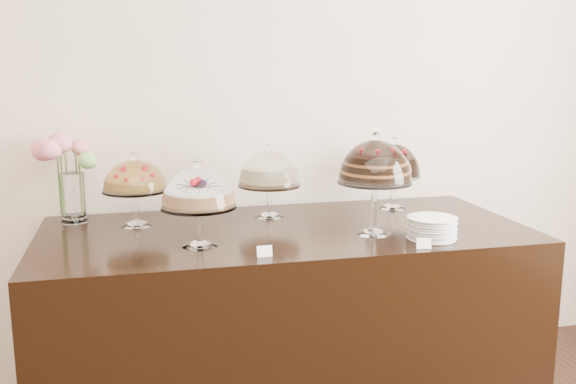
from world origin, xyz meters
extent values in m
cube|color=beige|center=(0.00, 3.00, 1.50)|extent=(5.00, 0.04, 3.00)
cube|color=black|center=(0.13, 2.45, 0.45)|extent=(2.20, 1.00, 0.90)
cone|color=white|center=(-0.28, 2.25, 0.91)|extent=(0.15, 0.15, 0.02)
cylinder|color=white|center=(-0.28, 2.25, 0.99)|extent=(0.03, 0.03, 0.14)
cylinder|color=white|center=(-0.28, 2.25, 1.07)|extent=(0.31, 0.31, 0.01)
cylinder|color=tan|center=(-0.28, 2.25, 1.10)|extent=(0.25, 0.25, 0.05)
sphere|color=red|center=(-0.21, 2.27, 1.14)|extent=(0.02, 0.02, 0.02)
sphere|color=red|center=(-0.33, 2.30, 1.14)|extent=(0.02, 0.02, 0.02)
sphere|color=red|center=(-0.29, 2.18, 1.14)|extent=(0.02, 0.02, 0.02)
sphere|color=white|center=(-0.28, 2.25, 1.24)|extent=(0.04, 0.04, 0.04)
cone|color=white|center=(0.49, 2.27, 0.91)|extent=(0.15, 0.15, 0.02)
cylinder|color=white|center=(0.49, 2.27, 1.03)|extent=(0.03, 0.03, 0.20)
cylinder|color=white|center=(0.49, 2.27, 1.14)|extent=(0.33, 0.33, 0.01)
cylinder|color=black|center=(0.49, 2.27, 1.20)|extent=(0.25, 0.25, 0.11)
sphere|color=red|center=(0.55, 2.29, 1.26)|extent=(0.02, 0.02, 0.02)
sphere|color=red|center=(0.50, 2.33, 1.26)|extent=(0.02, 0.02, 0.02)
sphere|color=red|center=(0.44, 2.31, 1.26)|extent=(0.02, 0.02, 0.02)
sphere|color=red|center=(0.42, 2.25, 1.26)|extent=(0.02, 0.02, 0.02)
sphere|color=red|center=(0.47, 2.20, 1.26)|extent=(0.02, 0.02, 0.02)
sphere|color=red|center=(0.54, 2.22, 1.26)|extent=(0.02, 0.02, 0.02)
sphere|color=white|center=(0.49, 2.27, 1.33)|extent=(0.04, 0.04, 0.04)
cone|color=white|center=(0.11, 2.69, 0.91)|extent=(0.15, 0.15, 0.02)
cylinder|color=white|center=(0.11, 2.69, 0.99)|extent=(0.03, 0.03, 0.13)
cylinder|color=white|center=(0.11, 2.69, 1.06)|extent=(0.31, 0.31, 0.01)
cylinder|color=#F4E9BD|center=(0.11, 2.69, 1.10)|extent=(0.25, 0.25, 0.07)
sphere|color=white|center=(0.11, 2.69, 1.24)|extent=(0.04, 0.04, 0.04)
cone|color=white|center=(0.77, 2.73, 0.91)|extent=(0.15, 0.15, 0.02)
cylinder|color=white|center=(0.77, 2.73, 1.00)|extent=(0.03, 0.03, 0.14)
cylinder|color=white|center=(0.77, 2.73, 1.07)|extent=(0.28, 0.28, 0.01)
cylinder|color=black|center=(0.77, 2.73, 1.12)|extent=(0.22, 0.22, 0.08)
sphere|color=red|center=(0.83, 2.75, 1.16)|extent=(0.02, 0.02, 0.02)
sphere|color=red|center=(0.73, 2.77, 1.16)|extent=(0.02, 0.02, 0.02)
sphere|color=red|center=(0.76, 2.67, 1.16)|extent=(0.02, 0.02, 0.02)
sphere|color=white|center=(0.77, 2.73, 1.25)|extent=(0.04, 0.04, 0.04)
cone|color=white|center=(-0.53, 2.66, 0.91)|extent=(0.15, 0.15, 0.02)
cylinder|color=white|center=(-0.53, 2.66, 0.99)|extent=(0.03, 0.03, 0.14)
cylinder|color=white|center=(-0.53, 2.66, 1.07)|extent=(0.30, 0.30, 0.01)
cylinder|color=#BE8837|center=(-0.53, 2.66, 1.09)|extent=(0.24, 0.24, 0.04)
sphere|color=red|center=(-0.47, 2.68, 1.12)|extent=(0.02, 0.02, 0.02)
sphere|color=red|center=(-0.51, 2.73, 1.12)|extent=(0.02, 0.02, 0.02)
sphere|color=red|center=(-0.58, 2.71, 1.12)|extent=(0.02, 0.02, 0.02)
sphere|color=red|center=(-0.59, 2.64, 1.12)|extent=(0.02, 0.02, 0.02)
sphere|color=red|center=(-0.54, 2.60, 1.12)|extent=(0.02, 0.02, 0.02)
sphere|color=red|center=(-0.48, 2.62, 1.12)|extent=(0.02, 0.02, 0.02)
sphere|color=white|center=(-0.53, 2.66, 1.22)|extent=(0.04, 0.04, 0.04)
cylinder|color=white|center=(-0.82, 2.81, 1.02)|extent=(0.11, 0.11, 0.24)
cylinder|color=#476B2D|center=(-0.78, 2.81, 1.07)|extent=(0.01, 0.01, 0.26)
sphere|color=pink|center=(-0.74, 2.82, 1.20)|extent=(0.08, 0.08, 0.08)
cylinder|color=#476B2D|center=(-0.80, 2.85, 1.09)|extent=(0.01, 0.01, 0.30)
sphere|color=pink|center=(-0.78, 2.89, 1.24)|extent=(0.08, 0.08, 0.08)
cylinder|color=#476B2D|center=(-0.84, 2.84, 1.11)|extent=(0.01, 0.01, 0.33)
sphere|color=pink|center=(-0.87, 2.87, 1.27)|extent=(0.11, 0.11, 0.11)
cylinder|color=#476B2D|center=(-0.87, 2.80, 1.10)|extent=(0.01, 0.01, 0.31)
sphere|color=pink|center=(-0.93, 2.79, 1.25)|extent=(0.11, 0.11, 0.11)
cylinder|color=#476B2D|center=(-0.86, 2.76, 1.10)|extent=(0.01, 0.01, 0.32)
sphere|color=pink|center=(-0.90, 2.71, 1.26)|extent=(0.09, 0.09, 0.09)
cylinder|color=#476B2D|center=(-0.78, 2.76, 1.07)|extent=(0.01, 0.01, 0.27)
sphere|color=#75AD53|center=(-0.74, 2.71, 1.21)|extent=(0.08, 0.08, 0.08)
cylinder|color=white|center=(0.70, 2.13, 0.90)|extent=(0.21, 0.21, 0.01)
cylinder|color=white|center=(0.70, 2.13, 0.92)|extent=(0.20, 0.20, 0.01)
cylinder|color=white|center=(0.70, 2.13, 0.93)|extent=(0.21, 0.21, 0.01)
cylinder|color=white|center=(0.70, 2.13, 0.94)|extent=(0.20, 0.20, 0.01)
cylinder|color=white|center=(0.70, 2.13, 0.95)|extent=(0.21, 0.21, 0.01)
cylinder|color=white|center=(0.70, 2.13, 0.96)|extent=(0.20, 0.20, 0.01)
cylinder|color=white|center=(0.70, 2.13, 0.97)|extent=(0.21, 0.21, 0.01)
cylinder|color=white|center=(0.70, 2.13, 0.98)|extent=(0.20, 0.20, 0.01)
cylinder|color=white|center=(0.70, 2.13, 0.99)|extent=(0.21, 0.21, 0.01)
cube|color=white|center=(-0.05, 2.04, 0.92)|extent=(0.06, 0.02, 0.04)
cube|color=white|center=(0.61, 2.00, 0.92)|extent=(0.06, 0.03, 0.04)
camera|label=1|loc=(-0.52, -0.32, 1.64)|focal=40.00mm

